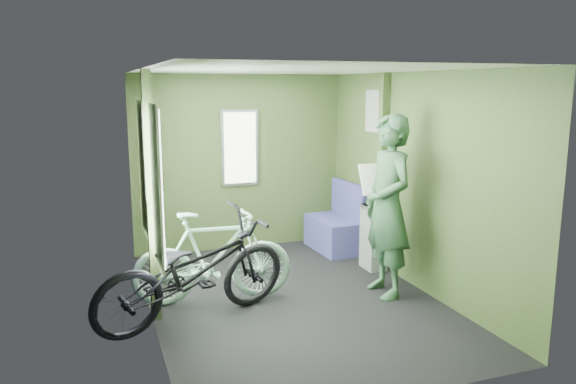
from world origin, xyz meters
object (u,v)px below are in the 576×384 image
at_px(bicycle_mint, 214,303).
at_px(waste_box, 374,237).
at_px(bicycle_black, 197,323).
at_px(bench_seat, 335,230).
at_px(passenger, 388,206).

xyz_separation_m(bicycle_mint, waste_box, (2.03, 0.43, 0.38)).
xyz_separation_m(bicycle_black, bench_seat, (2.17, 1.72, 0.27)).
height_order(bicycle_mint, waste_box, waste_box).
relative_size(passenger, waste_box, 2.45).
bearing_deg(passenger, waste_box, 160.74).
bearing_deg(bicycle_black, bench_seat, -69.55).
distance_m(bicycle_black, bench_seat, 2.78).
distance_m(passenger, bench_seat, 1.78).
xyz_separation_m(bicycle_mint, bench_seat, (1.91, 1.29, 0.27)).
xyz_separation_m(passenger, waste_box, (0.28, 0.78, -0.56)).
height_order(passenger, bench_seat, passenger).
relative_size(bicycle_mint, passenger, 0.85).
distance_m(bicycle_black, passenger, 2.22).
bearing_deg(bench_seat, bicycle_mint, -148.71).
xyz_separation_m(bicycle_black, bicycle_mint, (0.26, 0.43, 0.00)).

